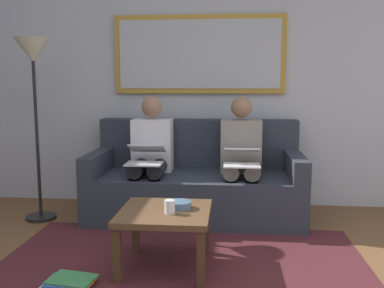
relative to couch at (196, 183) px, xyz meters
The scene contains 13 objects.
wall_rear 1.10m from the couch, 90.00° to the right, with size 6.00×0.12×2.60m, color #B7BCC6.
area_rug 1.30m from the couch, 90.00° to the left, with size 2.60×1.80×0.01m, color #4C1E23.
couch is the anchor object (origin of this frame).
framed_mirror 1.30m from the couch, 90.00° to the right, with size 1.72×0.05×0.78m.
coffee_table 1.22m from the couch, 84.72° to the left, with size 0.61×0.61×0.41m.
cup 1.30m from the couch, 86.93° to the left, with size 0.07×0.07×0.09m, color silver.
bowl 1.17m from the couch, 89.18° to the left, with size 0.16×0.16×0.05m, color slate.
person_left 0.52m from the couch, behind, with size 0.38×0.58×1.14m.
laptop_white 0.61m from the couch, 143.75° to the left, with size 0.31×0.36×0.15m.
person_right 0.52m from the couch, ahead, with size 0.38×0.58×1.14m.
laptop_silver 0.61m from the couch, 35.16° to the left, with size 0.32×0.38×0.17m.
magazine_stack 1.73m from the couch, 66.86° to the left, with size 0.35×0.27×0.05m.
standing_lamp 1.81m from the couch, 10.52° to the left, with size 0.32×0.32×1.66m.
Camera 1 is at (-0.33, 1.90, 1.27)m, focal length 40.18 mm.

